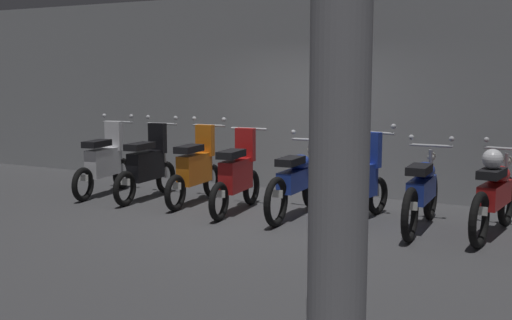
{
  "coord_description": "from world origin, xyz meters",
  "views": [
    {
      "loc": [
        3.92,
        -7.54,
        1.95
      ],
      "look_at": [
        -0.18,
        0.33,
        0.75
      ],
      "focal_mm": 44.65,
      "sensor_mm": 36.0,
      "label": 1
    }
  ],
  "objects_px": {
    "motorbike_slot_2": "(196,169)",
    "motorbike_slot_4": "(296,181)",
    "motorbike_slot_0": "(105,162)",
    "motorbike_slot_5": "(359,182)",
    "support_pillar": "(340,117)",
    "motorbike_slot_3": "(237,175)",
    "motorbike_slot_7": "(495,193)",
    "motorbike_slot_6": "(422,191)",
    "motorbike_slot_1": "(147,166)"
  },
  "relations": [
    {
      "from": "motorbike_slot_6",
      "to": "support_pillar",
      "type": "bearing_deg",
      "value": -86.43
    },
    {
      "from": "motorbike_slot_3",
      "to": "motorbike_slot_1",
      "type": "bearing_deg",
      "value": 173.99
    },
    {
      "from": "motorbike_slot_5",
      "to": "support_pillar",
      "type": "distance_m",
      "value": 4.05
    },
    {
      "from": "motorbike_slot_7",
      "to": "support_pillar",
      "type": "xyz_separation_m",
      "value": [
        -0.63,
        -3.74,
        1.12
      ]
    },
    {
      "from": "motorbike_slot_6",
      "to": "motorbike_slot_0",
      "type": "bearing_deg",
      "value": 179.98
    },
    {
      "from": "motorbike_slot_6",
      "to": "support_pillar",
      "type": "relative_size",
      "value": 0.59
    },
    {
      "from": "motorbike_slot_2",
      "to": "motorbike_slot_7",
      "type": "bearing_deg",
      "value": -0.14
    },
    {
      "from": "motorbike_slot_0",
      "to": "motorbike_slot_4",
      "type": "relative_size",
      "value": 0.86
    },
    {
      "from": "motorbike_slot_3",
      "to": "motorbike_slot_0",
      "type": "bearing_deg",
      "value": 176.18
    },
    {
      "from": "motorbike_slot_2",
      "to": "support_pillar",
      "type": "relative_size",
      "value": 0.51
    },
    {
      "from": "motorbike_slot_7",
      "to": "support_pillar",
      "type": "bearing_deg",
      "value": -99.53
    },
    {
      "from": "motorbike_slot_3",
      "to": "motorbike_slot_7",
      "type": "bearing_deg",
      "value": 3.98
    },
    {
      "from": "motorbike_slot_4",
      "to": "motorbike_slot_6",
      "type": "relative_size",
      "value": 1.0
    },
    {
      "from": "motorbike_slot_4",
      "to": "motorbike_slot_6",
      "type": "height_order",
      "value": "same"
    },
    {
      "from": "motorbike_slot_0",
      "to": "motorbike_slot_1",
      "type": "relative_size",
      "value": 1.0
    },
    {
      "from": "motorbike_slot_4",
      "to": "motorbike_slot_7",
      "type": "relative_size",
      "value": 1.0
    },
    {
      "from": "motorbike_slot_2",
      "to": "motorbike_slot_3",
      "type": "height_order",
      "value": "motorbike_slot_2"
    },
    {
      "from": "motorbike_slot_4",
      "to": "motorbike_slot_7",
      "type": "xyz_separation_m",
      "value": [
        2.57,
        0.11,
        0.04
      ]
    },
    {
      "from": "motorbike_slot_5",
      "to": "motorbike_slot_4",
      "type": "bearing_deg",
      "value": -172.67
    },
    {
      "from": "motorbike_slot_3",
      "to": "motorbike_slot_6",
      "type": "bearing_deg",
      "value": 3.78
    },
    {
      "from": "motorbike_slot_0",
      "to": "motorbike_slot_3",
      "type": "xyz_separation_m",
      "value": [
        2.57,
        -0.17,
        -0.0
      ]
    },
    {
      "from": "motorbike_slot_0",
      "to": "motorbike_slot_2",
      "type": "bearing_deg",
      "value": 2.58
    },
    {
      "from": "motorbike_slot_4",
      "to": "motorbike_slot_6",
      "type": "xyz_separation_m",
      "value": [
        1.71,
        0.04,
        0.0
      ]
    },
    {
      "from": "motorbike_slot_0",
      "to": "support_pillar",
      "type": "bearing_deg",
      "value": -34.4
    },
    {
      "from": "support_pillar",
      "to": "motorbike_slot_4",
      "type": "bearing_deg",
      "value": 118.12
    },
    {
      "from": "motorbike_slot_7",
      "to": "support_pillar",
      "type": "relative_size",
      "value": 0.59
    },
    {
      "from": "motorbike_slot_6",
      "to": "motorbike_slot_1",
      "type": "bearing_deg",
      "value": 179.86
    },
    {
      "from": "motorbike_slot_0",
      "to": "motorbike_slot_5",
      "type": "height_order",
      "value": "same"
    },
    {
      "from": "motorbike_slot_2",
      "to": "motorbike_slot_7",
      "type": "xyz_separation_m",
      "value": [
        4.28,
        -0.01,
        0.0
      ]
    },
    {
      "from": "motorbike_slot_0",
      "to": "support_pillar",
      "type": "distance_m",
      "value": 6.59
    },
    {
      "from": "motorbike_slot_4",
      "to": "motorbike_slot_5",
      "type": "height_order",
      "value": "motorbike_slot_5"
    },
    {
      "from": "motorbike_slot_6",
      "to": "motorbike_slot_5",
      "type": "bearing_deg",
      "value": 175.35
    },
    {
      "from": "motorbike_slot_0",
      "to": "motorbike_slot_3",
      "type": "distance_m",
      "value": 2.57
    },
    {
      "from": "motorbike_slot_2",
      "to": "motorbike_slot_4",
      "type": "bearing_deg",
      "value": -4.05
    },
    {
      "from": "motorbike_slot_2",
      "to": "motorbike_slot_6",
      "type": "xyz_separation_m",
      "value": [
        3.42,
        -0.08,
        -0.04
      ]
    },
    {
      "from": "motorbike_slot_1",
      "to": "motorbike_slot_4",
      "type": "relative_size",
      "value": 0.86
    },
    {
      "from": "motorbike_slot_4",
      "to": "motorbike_slot_7",
      "type": "height_order",
      "value": "same"
    },
    {
      "from": "motorbike_slot_5",
      "to": "motorbike_slot_3",
      "type": "bearing_deg",
      "value": -172.11
    },
    {
      "from": "motorbike_slot_3",
      "to": "motorbike_slot_7",
      "type": "distance_m",
      "value": 3.43
    },
    {
      "from": "motorbike_slot_4",
      "to": "motorbike_slot_5",
      "type": "distance_m",
      "value": 0.87
    },
    {
      "from": "motorbike_slot_1",
      "to": "motorbike_slot_2",
      "type": "relative_size",
      "value": 1.0
    },
    {
      "from": "motorbike_slot_6",
      "to": "motorbike_slot_7",
      "type": "xyz_separation_m",
      "value": [
        0.86,
        0.07,
        0.04
      ]
    },
    {
      "from": "motorbike_slot_1",
      "to": "motorbike_slot_3",
      "type": "distance_m",
      "value": 1.72
    },
    {
      "from": "motorbike_slot_0",
      "to": "motorbike_slot_2",
      "type": "relative_size",
      "value": 1.0
    },
    {
      "from": "motorbike_slot_1",
      "to": "support_pillar",
      "type": "xyz_separation_m",
      "value": [
        4.5,
        -3.68,
        1.12
      ]
    },
    {
      "from": "motorbike_slot_3",
      "to": "motorbike_slot_2",
      "type": "bearing_deg",
      "value": 163.77
    },
    {
      "from": "motorbike_slot_7",
      "to": "motorbike_slot_0",
      "type": "bearing_deg",
      "value": -179.36
    },
    {
      "from": "motorbike_slot_7",
      "to": "motorbike_slot_2",
      "type": "bearing_deg",
      "value": 179.86
    },
    {
      "from": "motorbike_slot_6",
      "to": "support_pillar",
      "type": "xyz_separation_m",
      "value": [
        0.23,
        -3.67,
        1.15
      ]
    },
    {
      "from": "motorbike_slot_7",
      "to": "motorbike_slot_4",
      "type": "bearing_deg",
      "value": -177.53
    }
  ]
}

